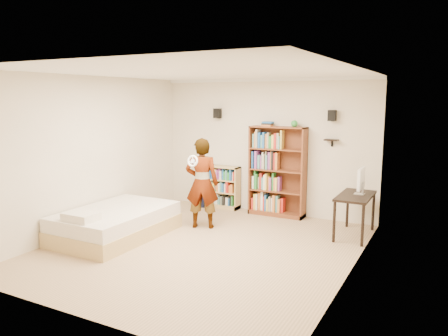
{
  "coord_description": "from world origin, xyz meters",
  "views": [
    {
      "loc": [
        3.36,
        -5.63,
        2.33
      ],
      "look_at": [
        0.06,
        0.6,
        1.18
      ],
      "focal_mm": 35.0,
      "sensor_mm": 36.0,
      "label": 1
    }
  ],
  "objects_px": {
    "person": "(202,183)",
    "computer_desk": "(355,215)",
    "tall_bookshelf": "(277,172)",
    "low_bookshelf": "(223,187)",
    "daybed": "(116,220)"
  },
  "relations": [
    {
      "from": "low_bookshelf",
      "to": "daybed",
      "type": "bearing_deg",
      "value": -104.73
    },
    {
      "from": "computer_desk",
      "to": "person",
      "type": "bearing_deg",
      "value": -162.91
    },
    {
      "from": "computer_desk",
      "to": "daybed",
      "type": "xyz_separation_m",
      "value": [
        -3.54,
        -1.93,
        -0.06
      ]
    },
    {
      "from": "person",
      "to": "computer_desk",
      "type": "bearing_deg",
      "value": 175.33
    },
    {
      "from": "tall_bookshelf",
      "to": "person",
      "type": "relative_size",
      "value": 1.09
    },
    {
      "from": "low_bookshelf",
      "to": "person",
      "type": "bearing_deg",
      "value": -76.94
    },
    {
      "from": "computer_desk",
      "to": "person",
      "type": "height_order",
      "value": "person"
    },
    {
      "from": "computer_desk",
      "to": "person",
      "type": "distance_m",
      "value": 2.69
    },
    {
      "from": "daybed",
      "to": "person",
      "type": "distance_m",
      "value": 1.61
    },
    {
      "from": "daybed",
      "to": "low_bookshelf",
      "type": "bearing_deg",
      "value": 75.27
    },
    {
      "from": "low_bookshelf",
      "to": "person",
      "type": "distance_m",
      "value": 1.51
    },
    {
      "from": "tall_bookshelf",
      "to": "person",
      "type": "bearing_deg",
      "value": -122.52
    },
    {
      "from": "tall_bookshelf",
      "to": "low_bookshelf",
      "type": "distance_m",
      "value": 1.3
    },
    {
      "from": "computer_desk",
      "to": "daybed",
      "type": "bearing_deg",
      "value": -151.46
    },
    {
      "from": "low_bookshelf",
      "to": "computer_desk",
      "type": "height_order",
      "value": "low_bookshelf"
    }
  ]
}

